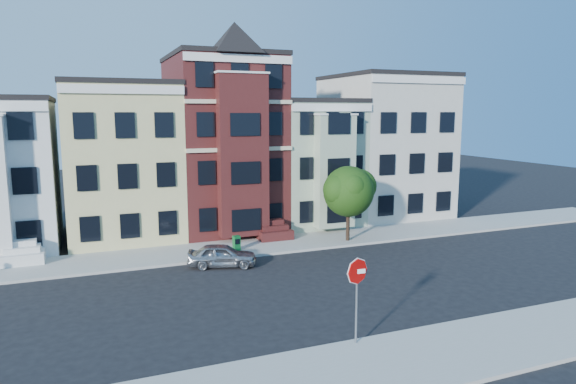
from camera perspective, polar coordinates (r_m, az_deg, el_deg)
name	(u,v)px	position (r m, az deg, el deg)	size (l,w,h in m)	color
ground	(303,289)	(24.92, 1.62, -10.72)	(120.00, 120.00, 0.00)	black
far_sidewalk	(251,247)	(32.07, -4.11, -6.11)	(60.00, 4.00, 0.15)	#9E9B93
near_sidewalk	(398,363)	(18.43, 12.09, -18.06)	(60.00, 4.00, 0.15)	#9E9B93
house_yellow	(121,162)	(36.26, -18.02, 3.14)	(7.00, 9.00, 10.00)	#D0C684
house_brown	(223,145)	(37.30, -7.27, 5.19)	(7.00, 9.00, 12.00)	#421615
house_green	(305,163)	(39.55, 1.93, 3.29)	(6.00, 9.00, 9.00)	#9AAC8F
house_cream	(384,147)	(42.77, 10.59, 4.91)	(8.00, 9.00, 11.00)	beige
street_tree	(348,195)	(32.92, 6.73, -0.32)	(5.12, 5.12, 5.96)	#264F14
parked_car	(222,255)	(28.38, -7.33, -6.99)	(1.50, 3.72, 1.27)	#9EA0A6
newspaper_box	(237,243)	(31.05, -5.74, -5.66)	(0.39, 0.35, 0.88)	#0F6127
stop_sign	(357,295)	(18.69, 7.63, -11.32)	(0.98, 0.14, 3.57)	#BC0604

